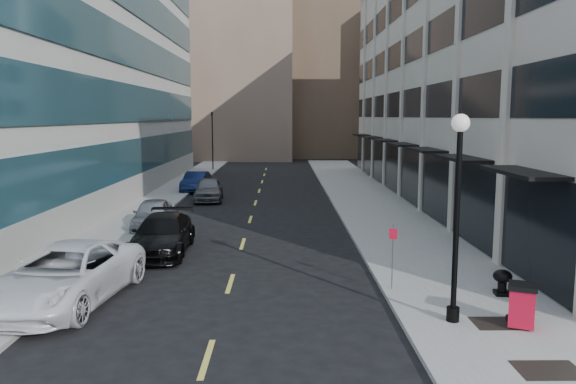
{
  "coord_description": "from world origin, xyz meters",
  "views": [
    {
      "loc": [
        1.79,
        -10.56,
        5.65
      ],
      "look_at": [
        1.99,
        9.93,
        2.89
      ],
      "focal_mm": 35.0,
      "sensor_mm": 36.0,
      "label": 1
    }
  ],
  "objects_px": {
    "lamppost": "(458,199)",
    "car_blue_sedan": "(196,182)",
    "car_black_pickup": "(162,235)",
    "trash_bin": "(522,304)",
    "traffic_signal": "(212,116)",
    "car_grey_sedan": "(209,189)",
    "sign_post": "(393,247)",
    "car_white_van": "(65,275)",
    "car_silver_sedan": "(153,214)",
    "urn_planter": "(502,280)"
  },
  "relations": [
    {
      "from": "lamppost",
      "to": "car_blue_sedan",
      "type": "bearing_deg",
      "value": 111.89
    },
    {
      "from": "car_black_pickup",
      "to": "trash_bin",
      "type": "xyz_separation_m",
      "value": [
        11.26,
        -8.73,
        -0.02
      ]
    },
    {
      "from": "trash_bin",
      "to": "traffic_signal",
      "type": "bearing_deg",
      "value": 130.9
    },
    {
      "from": "car_grey_sedan",
      "to": "trash_bin",
      "type": "bearing_deg",
      "value": -68.65
    },
    {
      "from": "traffic_signal",
      "to": "sign_post",
      "type": "height_order",
      "value": "traffic_signal"
    },
    {
      "from": "traffic_signal",
      "to": "trash_bin",
      "type": "height_order",
      "value": "traffic_signal"
    },
    {
      "from": "car_white_van",
      "to": "traffic_signal",
      "type": "bearing_deg",
      "value": 98.2
    },
    {
      "from": "car_black_pickup",
      "to": "lamppost",
      "type": "height_order",
      "value": "lamppost"
    },
    {
      "from": "car_black_pickup",
      "to": "car_grey_sedan",
      "type": "xyz_separation_m",
      "value": [
        0.0,
        14.72,
        -0.01
      ]
    },
    {
      "from": "traffic_signal",
      "to": "car_silver_sedan",
      "type": "bearing_deg",
      "value": -88.68
    },
    {
      "from": "urn_planter",
      "to": "lamppost",
      "type": "bearing_deg",
      "value": -134.79
    },
    {
      "from": "lamppost",
      "to": "trash_bin",
      "type": "bearing_deg",
      "value": -15.23
    },
    {
      "from": "traffic_signal",
      "to": "car_grey_sedan",
      "type": "xyz_separation_m",
      "value": [
        2.3,
        -21.0,
        -4.94
      ]
    },
    {
      "from": "car_white_van",
      "to": "car_black_pickup",
      "type": "bearing_deg",
      "value": 82.95
    },
    {
      "from": "traffic_signal",
      "to": "car_blue_sedan",
      "type": "bearing_deg",
      "value": -87.51
    },
    {
      "from": "car_grey_sedan",
      "to": "lamppost",
      "type": "relative_size",
      "value": 0.8
    },
    {
      "from": "car_grey_sedan",
      "to": "car_black_pickup",
      "type": "bearing_deg",
      "value": -94.3
    },
    {
      "from": "car_blue_sedan",
      "to": "car_grey_sedan",
      "type": "bearing_deg",
      "value": -68.06
    },
    {
      "from": "car_silver_sedan",
      "to": "lamppost",
      "type": "height_order",
      "value": "lamppost"
    },
    {
      "from": "traffic_signal",
      "to": "urn_planter",
      "type": "relative_size",
      "value": 8.69
    },
    {
      "from": "lamppost",
      "to": "car_silver_sedan",
      "type": "bearing_deg",
      "value": 129.57
    },
    {
      "from": "car_white_van",
      "to": "car_grey_sedan",
      "type": "xyz_separation_m",
      "value": [
        1.6,
        21.0,
        -0.11
      ]
    },
    {
      "from": "car_silver_sedan",
      "to": "car_grey_sedan",
      "type": "bearing_deg",
      "value": 76.38
    },
    {
      "from": "traffic_signal",
      "to": "urn_planter",
      "type": "height_order",
      "value": "traffic_signal"
    },
    {
      "from": "trash_bin",
      "to": "urn_planter",
      "type": "bearing_deg",
      "value": 102.57
    },
    {
      "from": "car_grey_sedan",
      "to": "sign_post",
      "type": "distance_m",
      "value": 21.88
    },
    {
      "from": "car_black_pickup",
      "to": "sign_post",
      "type": "bearing_deg",
      "value": -33.92
    },
    {
      "from": "car_blue_sedan",
      "to": "car_silver_sedan",
      "type": "bearing_deg",
      "value": -86.24
    },
    {
      "from": "car_silver_sedan",
      "to": "traffic_signal",
      "type": "bearing_deg",
      "value": 87.31
    },
    {
      "from": "traffic_signal",
      "to": "car_blue_sedan",
      "type": "height_order",
      "value": "traffic_signal"
    },
    {
      "from": "car_silver_sedan",
      "to": "lamppost",
      "type": "relative_size",
      "value": 0.77
    },
    {
      "from": "traffic_signal",
      "to": "lamppost",
      "type": "xyz_separation_m",
      "value": [
        11.9,
        -44.0,
        -2.22
      ]
    },
    {
      "from": "car_blue_sedan",
      "to": "trash_bin",
      "type": "bearing_deg",
      "value": -61.82
    },
    {
      "from": "car_grey_sedan",
      "to": "urn_planter",
      "type": "xyz_separation_m",
      "value": [
        11.8,
        -20.78,
        -0.14
      ]
    },
    {
      "from": "sign_post",
      "to": "urn_planter",
      "type": "xyz_separation_m",
      "value": [
        3.3,
        -0.64,
        -0.9
      ]
    },
    {
      "from": "car_black_pickup",
      "to": "car_grey_sedan",
      "type": "bearing_deg",
      "value": 88.61
    },
    {
      "from": "car_black_pickup",
      "to": "trash_bin",
      "type": "distance_m",
      "value": 14.25
    },
    {
      "from": "traffic_signal",
      "to": "car_black_pickup",
      "type": "height_order",
      "value": "traffic_signal"
    },
    {
      "from": "car_blue_sedan",
      "to": "trash_bin",
      "type": "height_order",
      "value": "car_blue_sedan"
    },
    {
      "from": "sign_post",
      "to": "car_blue_sedan",
      "type": "bearing_deg",
      "value": 133.1
    },
    {
      "from": "car_black_pickup",
      "to": "urn_planter",
      "type": "relative_size",
      "value": 6.8
    },
    {
      "from": "lamppost",
      "to": "urn_planter",
      "type": "relative_size",
      "value": 7.1
    },
    {
      "from": "car_silver_sedan",
      "to": "lamppost",
      "type": "distance_m",
      "value": 17.79
    },
    {
      "from": "car_black_pickup",
      "to": "trash_bin",
      "type": "relative_size",
      "value": 4.69
    },
    {
      "from": "car_silver_sedan",
      "to": "lamppost",
      "type": "bearing_deg",
      "value": -54.44
    },
    {
      "from": "traffic_signal",
      "to": "car_blue_sedan",
      "type": "relative_size",
      "value": 1.56
    },
    {
      "from": "car_silver_sedan",
      "to": "urn_planter",
      "type": "xyz_separation_m",
      "value": [
        13.4,
        -11.34,
        -0.11
      ]
    },
    {
      "from": "traffic_signal",
      "to": "sign_post",
      "type": "distance_m",
      "value": 42.74
    },
    {
      "from": "traffic_signal",
      "to": "car_blue_sedan",
      "type": "xyz_separation_m",
      "value": [
        0.7,
        -16.13,
        -4.98
      ]
    },
    {
      "from": "car_silver_sedan",
      "to": "trash_bin",
      "type": "distance_m",
      "value": 19.02
    }
  ]
}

